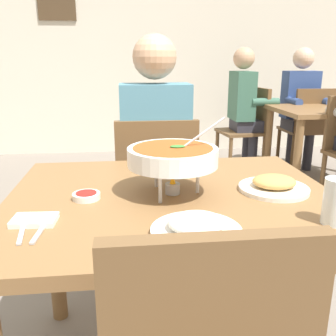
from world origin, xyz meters
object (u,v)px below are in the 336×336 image
at_px(appetizer_plate, 274,185).
at_px(sauce_dish, 86,196).
at_px(rice_plate, 196,227).
at_px(drink_glass, 336,204).
at_px(curry_bowl, 172,157).
at_px(patron_bg_left, 245,103).
at_px(diner_main, 155,145).
at_px(chair_bg_right, 308,125).
at_px(dining_table_far, 328,122).
at_px(chair_bg_left, 249,125).
at_px(chair_diner_main, 156,188).
at_px(patron_bg_right, 301,102).
at_px(dining_table_main, 173,226).

height_order(appetizer_plate, sauce_dish, appetizer_plate).
xyz_separation_m(rice_plate, appetizer_plate, (0.33, 0.30, 0.00)).
bearing_deg(drink_glass, rice_plate, -176.85).
height_order(curry_bowl, patron_bg_left, patron_bg_left).
xyz_separation_m(diner_main, sauce_dish, (-0.29, -0.79, 0.01)).
bearing_deg(chair_bg_right, dining_table_far, -95.50).
xyz_separation_m(rice_plate, chair_bg_left, (1.15, 2.99, -0.26)).
bearing_deg(rice_plate, chair_diner_main, 91.29).
height_order(chair_diner_main, rice_plate, chair_diner_main).
xyz_separation_m(chair_diner_main, patron_bg_right, (1.74, 1.96, 0.24)).
height_order(sauce_dish, dining_table_far, sauce_dish).
distance_m(rice_plate, appetizer_plate, 0.44).
bearing_deg(patron_bg_right, sauce_dish, -126.67).
relative_size(dining_table_main, patron_bg_right, 0.84).
height_order(diner_main, drink_glass, diner_main).
relative_size(diner_main, patron_bg_left, 1.00).
bearing_deg(diner_main, dining_table_far, 37.81).
bearing_deg(patron_bg_right, dining_table_main, -122.68).
bearing_deg(rice_plate, dining_table_far, 54.66).
bearing_deg(diner_main, chair_bg_left, 58.62).
bearing_deg(dining_table_main, drink_glass, -33.87).
bearing_deg(diner_main, patron_bg_right, 48.00).
relative_size(appetizer_plate, chair_bg_left, 0.27).
distance_m(curry_bowl, patron_bg_right, 3.21).
bearing_deg(curry_bowl, appetizer_plate, -2.20).
xyz_separation_m(dining_table_main, chair_bg_left, (1.17, 2.69, -0.12)).
bearing_deg(chair_bg_left, sauce_dish, -118.29).
distance_m(dining_table_far, patron_bg_left, 0.86).
bearing_deg(chair_diner_main, diner_main, 90.00).
bearing_deg(chair_bg_left, drink_glass, -104.25).
height_order(rice_plate, chair_bg_left, chair_bg_left).
height_order(dining_table_main, chair_diner_main, chair_diner_main).
distance_m(sauce_dish, patron_bg_left, 3.04).
distance_m(dining_table_main, rice_plate, 0.33).
xyz_separation_m(curry_bowl, patron_bg_left, (1.11, 2.68, -0.13)).
bearing_deg(patron_bg_right, diner_main, -132.00).
bearing_deg(curry_bowl, chair_bg_left, 66.39).
height_order(chair_diner_main, appetizer_plate, chair_diner_main).
relative_size(curry_bowl, sauce_dish, 3.69).
height_order(diner_main, patron_bg_right, same).
relative_size(diner_main, chair_bg_left, 1.46).
xyz_separation_m(drink_glass, patron_bg_right, (1.32, 2.98, -0.06)).
xyz_separation_m(sauce_dish, dining_table_far, (2.04, 2.15, -0.14)).
bearing_deg(dining_table_main, diner_main, 90.00).
bearing_deg(sauce_dish, appetizer_plate, 0.49).
xyz_separation_m(appetizer_plate, patron_bg_left, (0.76, 2.69, -0.02)).
xyz_separation_m(chair_diner_main, appetizer_plate, (0.35, -0.75, 0.26)).
bearing_deg(chair_bg_left, chair_diner_main, -120.95).
relative_size(chair_diner_main, chair_bg_right, 1.00).
bearing_deg(dining_table_main, patron_bg_right, 57.32).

